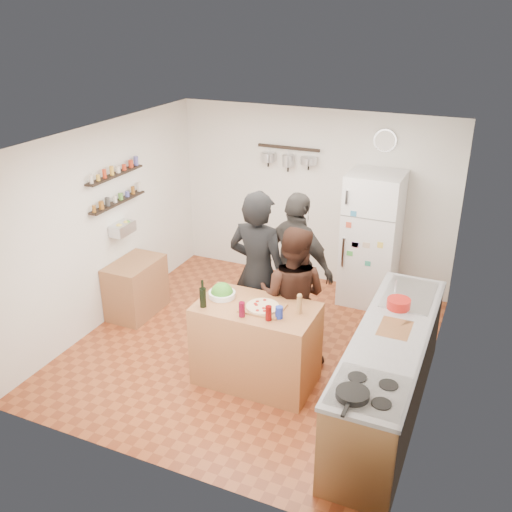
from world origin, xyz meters
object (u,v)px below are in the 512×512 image
at_px(red_bowl, 399,304).
at_px(salt_canister, 279,312).
at_px(pepper_mill, 299,306).
at_px(person_center, 292,297).
at_px(counter_run, 388,375).
at_px(fridge, 371,239).
at_px(person_back, 296,267).
at_px(person_left, 258,274).
at_px(prep_island, 256,344).
at_px(salad_bowl, 222,294).
at_px(skillet, 353,394).
at_px(wall_clock, 385,140).
at_px(side_table, 136,288).
at_px(wine_bottle, 203,298).

bearing_deg(red_bowl, salt_canister, -147.63).
relative_size(pepper_mill, person_center, 0.11).
relative_size(counter_run, fridge, 1.46).
distance_m(pepper_mill, counter_run, 1.09).
height_order(red_bowl, fridge, fridge).
height_order(salt_canister, red_bowl, salt_canister).
xyz_separation_m(person_back, red_bowl, (1.30, -0.55, 0.06)).
bearing_deg(person_back, person_left, 82.87).
relative_size(person_left, counter_run, 0.75).
height_order(prep_island, person_back, person_back).
relative_size(prep_island, salad_bowl, 4.39).
xyz_separation_m(pepper_mill, person_center, (-0.25, 0.47, -0.18)).
height_order(pepper_mill, skillet, pepper_mill).
bearing_deg(salt_canister, person_back, 102.05).
xyz_separation_m(person_center, person_back, (-0.16, 0.57, 0.09)).
bearing_deg(fridge, wall_clock, 90.00).
distance_m(person_left, counter_run, 1.80).
relative_size(person_left, person_back, 1.08).
bearing_deg(red_bowl, counter_run, -84.43).
bearing_deg(prep_island, side_table, 160.27).
relative_size(prep_island, pepper_mill, 7.19).
xyz_separation_m(red_bowl, wall_clock, (-0.70, 2.12, 1.18)).
distance_m(salad_bowl, side_table, 1.85).
xyz_separation_m(salad_bowl, person_left, (0.18, 0.53, 0.04)).
bearing_deg(red_bowl, person_back, 157.24).
bearing_deg(fridge, salt_canister, -98.05).
xyz_separation_m(wine_bottle, fridge, (1.15, 2.55, -0.11)).
xyz_separation_m(salt_canister, counter_run, (1.10, 0.15, -0.52)).
relative_size(person_left, fridge, 1.09).
xyz_separation_m(counter_run, wall_clock, (-0.75, 2.63, 1.70)).
bearing_deg(prep_island, person_back, 87.82).
height_order(counter_run, red_bowl, red_bowl).
height_order(pepper_mill, fridge, fridge).
relative_size(prep_island, skillet, 4.63).
distance_m(prep_island, person_left, 0.82).
height_order(salad_bowl, side_table, salad_bowl).
xyz_separation_m(person_center, red_bowl, (1.14, 0.03, 0.15)).
xyz_separation_m(prep_island, wall_clock, (0.65, 2.66, 1.69)).
xyz_separation_m(wine_bottle, salt_canister, (0.80, 0.10, -0.04)).
height_order(pepper_mill, person_back, person_back).
bearing_deg(wall_clock, wine_bottle, -111.70).
distance_m(salad_bowl, person_center, 0.79).
relative_size(salt_canister, skillet, 0.46).
relative_size(person_left, person_center, 1.20).
relative_size(pepper_mill, side_table, 0.22).
bearing_deg(wall_clock, salad_bowl, -112.22).
xyz_separation_m(red_bowl, fridge, (-0.70, 1.79, -0.07)).
bearing_deg(fridge, red_bowl, -68.61).
bearing_deg(salad_bowl, counter_run, -0.62).
bearing_deg(fridge, pepper_mill, -94.92).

